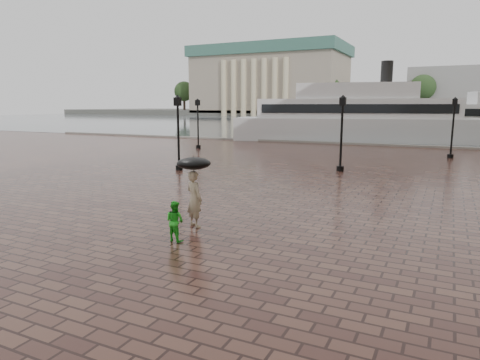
% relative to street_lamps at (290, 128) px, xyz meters
% --- Properties ---
extents(ground, '(300.00, 300.00, 0.00)m').
position_rel_street_lamps_xyz_m(ground, '(1.50, -17.50, -2.33)').
color(ground, '#381E19').
rests_on(ground, ground).
extents(harbour_water, '(240.00, 240.00, 0.00)m').
position_rel_street_lamps_xyz_m(harbour_water, '(1.50, 74.50, -2.33)').
color(harbour_water, '#4C555C').
rests_on(harbour_water, ground).
extents(quay_edge, '(80.00, 0.60, 0.30)m').
position_rel_street_lamps_xyz_m(quay_edge, '(1.50, 14.50, -2.33)').
color(quay_edge, slate).
rests_on(quay_edge, ground).
extents(far_shore, '(300.00, 60.00, 2.00)m').
position_rel_street_lamps_xyz_m(far_shore, '(1.50, 142.50, -1.33)').
color(far_shore, '#4C4C47').
rests_on(far_shore, ground).
extents(museum, '(57.00, 32.50, 26.00)m').
position_rel_street_lamps_xyz_m(museum, '(-53.50, 127.11, 11.58)').
color(museum, gray).
rests_on(museum, ground).
extents(far_trees, '(188.00, 8.00, 13.50)m').
position_rel_street_lamps_xyz_m(far_trees, '(1.50, 120.50, 7.09)').
color(far_trees, '#2D2119').
rests_on(far_trees, ground).
extents(street_lamps, '(21.44, 14.44, 4.40)m').
position_rel_street_lamps_xyz_m(street_lamps, '(0.00, 0.00, 0.00)').
color(street_lamps, black).
rests_on(street_lamps, ground).
extents(adult_pedestrian, '(0.80, 0.68, 1.86)m').
position_rel_street_lamps_xyz_m(adult_pedestrian, '(3.01, -17.68, -1.40)').
color(adult_pedestrian, tan).
rests_on(adult_pedestrian, ground).
extents(child_pedestrian, '(0.64, 0.53, 1.20)m').
position_rel_street_lamps_xyz_m(child_pedestrian, '(3.30, -19.22, -1.73)').
color(child_pedestrian, green).
rests_on(child_pedestrian, ground).
extents(ferry_near, '(27.02, 11.82, 8.62)m').
position_rel_street_lamps_xyz_m(ferry_near, '(0.67, 19.50, 0.26)').
color(ferry_near, silver).
rests_on(ferry_near, ground).
extents(umbrella, '(1.10, 1.10, 1.19)m').
position_rel_street_lamps_xyz_m(umbrella, '(3.01, -17.68, -0.23)').
color(umbrella, black).
rests_on(umbrella, ground).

